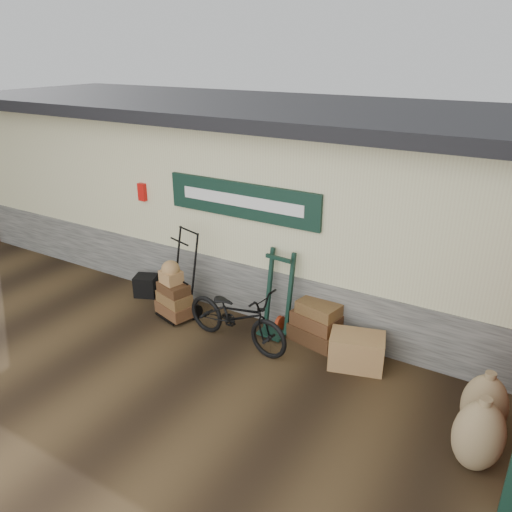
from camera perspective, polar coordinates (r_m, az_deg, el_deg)
The scene contains 10 objects.
ground at distance 7.45m, azimuth -3.54°, elevation -10.42°, with size 80.00×80.00×0.00m, color black.
station_building at distance 8.97m, azimuth 6.10°, elevation 6.73°, with size 14.40×4.10×3.20m.
porter_trolley at distance 8.04m, azimuth -8.53°, elevation -2.02°, with size 0.73×0.55×1.47m, color black, non-canonical shape.
green_barrow at distance 7.49m, azimuth 2.50°, elevation -4.35°, with size 0.48×0.40×1.32m, color black, non-canonical shape.
suitcase_stack at distance 7.47m, azimuth 6.91°, elevation -7.45°, with size 0.75×0.47×0.66m, color #3C2513, non-canonical shape.
wicker_hamper at distance 7.07m, azimuth 11.42°, elevation -10.57°, with size 0.73×0.47×0.47m, color #925D3A.
black_trunk at distance 9.02m, azimuth -12.45°, elevation -3.32°, with size 0.37×0.32×0.37m, color black.
bicycle at distance 7.28m, azimuth -2.25°, elevation -6.49°, with size 1.77×0.62×1.03m, color black.
burlap_sack_left at distance 6.29m, azimuth 24.61°, elevation -15.36°, with size 0.50×0.42×0.79m, color brown.
burlap_sack_right at distance 5.85m, azimuth 24.07°, elevation -18.26°, with size 0.52×0.44×0.83m, color brown.
Camera 1 is at (3.58, -5.11, 4.07)m, focal length 35.00 mm.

